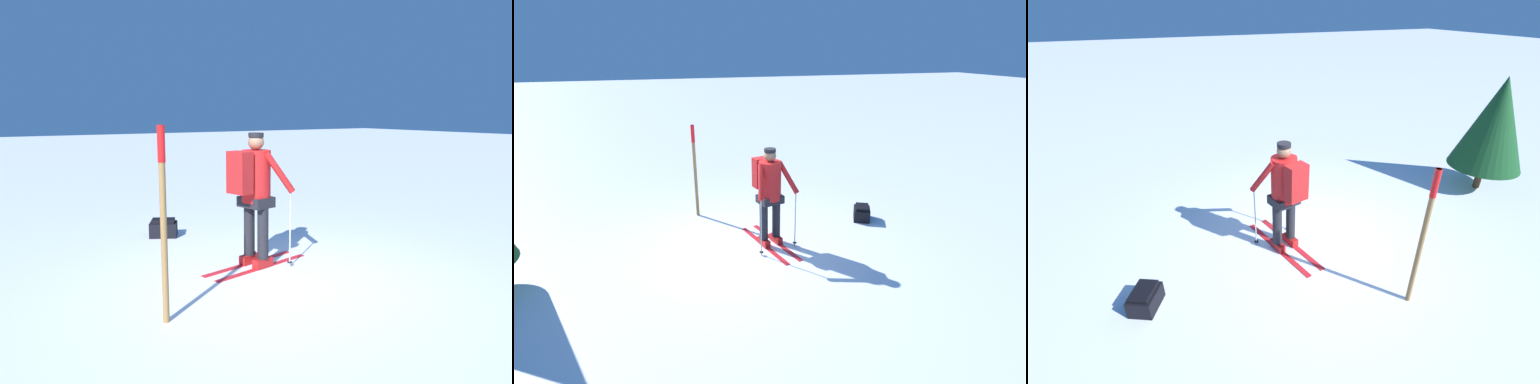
{
  "view_description": "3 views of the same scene",
  "coord_description": "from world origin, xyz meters",
  "views": [
    {
      "loc": [
        3.45,
        5.04,
        2.1
      ],
      "look_at": [
        -0.02,
        -0.56,
        1.02
      ],
      "focal_mm": 35.0,
      "sensor_mm": 36.0,
      "label": 1
    },
    {
      "loc": [
        -6.35,
        1.42,
        3.47
      ],
      "look_at": [
        -0.02,
        -0.56,
        1.02
      ],
      "focal_mm": 28.0,
      "sensor_mm": 36.0,
      "label": 2
    },
    {
      "loc": [
        4.16,
        -2.33,
        3.55
      ],
      "look_at": [
        -0.02,
        -0.56,
        1.02
      ],
      "focal_mm": 24.0,
      "sensor_mm": 36.0,
      "label": 3
    }
  ],
  "objects": [
    {
      "name": "ground_plane",
      "position": [
        0.0,
        0.0,
        0.0
      ],
      "size": [
        80.0,
        80.0,
        0.0
      ],
      "primitive_type": "plane",
      "color": "white"
    },
    {
      "name": "trail_marker",
      "position": [
        1.72,
        0.53,
        1.14
      ],
      "size": [
        0.08,
        0.08,
        1.97
      ],
      "color": "olive",
      "rests_on": "ground_plane"
    },
    {
      "name": "dropped_backpack",
      "position": [
        0.46,
        -2.75,
        0.14
      ],
      "size": [
        0.55,
        0.49,
        0.31
      ],
      "color": "black",
      "rests_on": "ground_plane"
    },
    {
      "name": "skier",
      "position": [
        0.01,
        -0.56,
        1.08
      ],
      "size": [
        1.69,
        0.84,
        1.81
      ],
      "color": "red",
      "rests_on": "ground_plane"
    }
  ]
}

